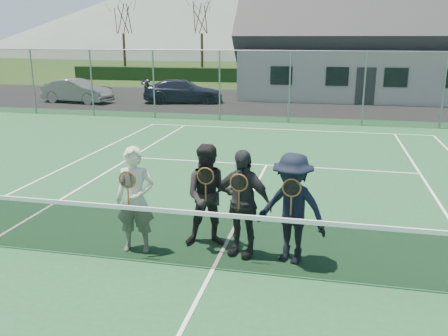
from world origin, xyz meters
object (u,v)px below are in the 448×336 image
(car_a, at_px, (79,89))
(player_a, at_px, (135,200))
(tennis_net, at_px, (213,238))
(player_d, at_px, (292,209))
(car_b, at_px, (77,91))
(car_c, at_px, (183,91))
(player_b, at_px, (210,196))
(clubhouse, at_px, (374,29))
(player_c, at_px, (242,203))

(car_a, xyz_separation_m, player_a, (11.18, -18.30, 0.26))
(tennis_net, relative_size, player_d, 6.49)
(car_b, relative_size, car_c, 0.90)
(car_c, bearing_deg, player_b, -174.41)
(tennis_net, xyz_separation_m, player_d, (1.15, 0.54, 0.38))
(tennis_net, xyz_separation_m, player_a, (-1.43, 0.40, 0.38))
(tennis_net, height_order, player_d, player_d)
(player_b, bearing_deg, car_a, 124.69)
(player_b, bearing_deg, player_a, -157.59)
(tennis_net, height_order, player_b, player_b)
(player_a, xyz_separation_m, player_d, (2.58, 0.14, -0.00))
(car_a, relative_size, player_a, 2.15)
(car_a, bearing_deg, player_d, -165.08)
(car_c, bearing_deg, clubhouse, -76.29)
(car_a, height_order, car_c, car_a)
(player_d, bearing_deg, tennis_net, -154.79)
(tennis_net, xyz_separation_m, player_b, (-0.27, 0.88, 0.38))
(clubhouse, distance_m, player_b, 23.71)
(car_a, bearing_deg, car_c, -111.31)
(car_c, xyz_separation_m, player_c, (6.64, -18.18, 0.28))
(player_c, bearing_deg, tennis_net, -117.83)
(car_a, height_order, tennis_net, car_a)
(car_a, bearing_deg, player_b, -167.54)
(car_c, bearing_deg, car_b, 88.81)
(car_a, bearing_deg, player_c, -166.64)
(car_c, distance_m, player_a, 19.04)
(player_b, bearing_deg, car_c, 108.62)
(car_a, distance_m, tennis_net, 22.55)
(car_b, xyz_separation_m, clubhouse, (16.09, 6.41, 3.34))
(tennis_net, bearing_deg, player_a, 164.38)
(car_c, distance_m, player_c, 19.35)
(player_c, bearing_deg, player_a, -172.64)
(clubhouse, relative_size, player_b, 8.67)
(player_a, bearing_deg, car_c, 104.86)
(tennis_net, relative_size, clubhouse, 0.75)
(player_b, xyz_separation_m, player_d, (1.42, -0.33, -0.00))
(car_a, relative_size, player_c, 2.15)
(clubhouse, distance_m, player_d, 23.83)
(tennis_net, height_order, clubhouse, clubhouse)
(car_c, height_order, player_a, player_a)
(player_c, bearing_deg, car_c, 110.08)
(player_c, bearing_deg, player_d, -5.84)
(player_a, relative_size, player_d, 1.00)
(player_b, bearing_deg, tennis_net, -72.84)
(car_a, xyz_separation_m, clubhouse, (16.61, 5.30, 3.33))
(tennis_net, distance_m, player_c, 0.80)
(car_b, xyz_separation_m, player_d, (13.25, -17.05, 0.27))
(car_b, bearing_deg, clubhouse, -60.99)
(tennis_net, xyz_separation_m, clubhouse, (4.00, 24.00, 3.45))
(tennis_net, bearing_deg, car_a, 123.99)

